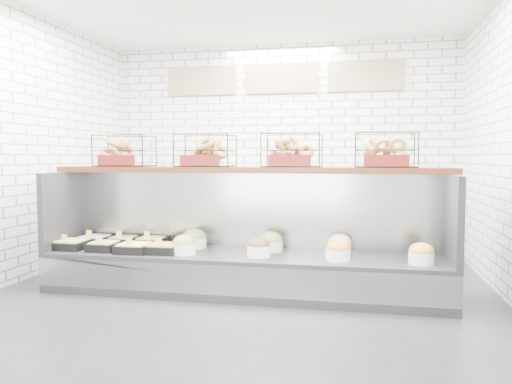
# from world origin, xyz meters

# --- Properties ---
(ground) EXTENTS (5.50, 5.50, 0.00)m
(ground) POSITION_xyz_m (0.00, 0.00, 0.00)
(ground) COLOR black
(ground) RESTS_ON ground
(room_shell) EXTENTS (5.02, 5.51, 3.01)m
(room_shell) POSITION_xyz_m (0.00, 0.60, 2.06)
(room_shell) COLOR white
(room_shell) RESTS_ON ground
(display_case) EXTENTS (4.00, 0.90, 1.20)m
(display_case) POSITION_xyz_m (-0.03, 0.34, 0.33)
(display_case) COLOR black
(display_case) RESTS_ON ground
(bagel_shelf) EXTENTS (4.10, 0.50, 0.40)m
(bagel_shelf) POSITION_xyz_m (-0.00, 0.52, 1.38)
(bagel_shelf) COLOR #3D190D
(bagel_shelf) RESTS_ON display_case
(prep_counter) EXTENTS (4.00, 0.60, 1.20)m
(prep_counter) POSITION_xyz_m (-0.01, 2.43, 0.47)
(prep_counter) COLOR #93969B
(prep_counter) RESTS_ON ground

